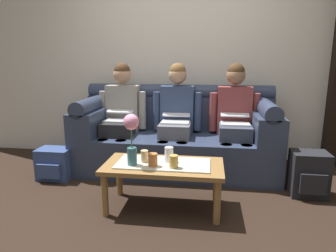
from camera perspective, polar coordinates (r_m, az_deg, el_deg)
ground_plane at (r=2.56m, az=-1.48°, el=-16.97°), size 14.00×14.00×0.00m
back_wall_patterned at (r=3.92m, az=2.57°, el=15.30°), size 6.00×0.12×2.90m
couch at (r=3.50m, az=1.58°, el=-2.18°), size 2.23×0.88×0.96m
person_left at (r=3.57m, az=-8.88°, el=2.67°), size 0.56×0.67×1.22m
person_middle at (r=3.44m, az=1.61°, el=2.44°), size 0.56×0.67×1.22m
person_right at (r=3.43m, az=12.51°, el=2.12°), size 0.56×0.67×1.22m
coffee_table at (r=2.57m, az=-0.88°, el=-8.27°), size 1.00×0.50×0.41m
flower_vase at (r=2.45m, az=-6.94°, el=-1.22°), size 0.13×0.13×0.43m
cup_near_left at (r=2.47m, az=-2.87°, el=-6.40°), size 0.08×0.08×0.11m
cup_near_right at (r=2.43m, az=1.09°, el=-6.73°), size 0.07×0.07×0.10m
cup_far_center at (r=2.57m, az=-4.47°, el=-5.71°), size 0.06×0.06×0.10m
cup_far_left at (r=2.56m, az=0.18°, el=-5.41°), size 0.07×0.07×0.13m
backpack_left at (r=3.47m, az=-20.62°, el=-6.74°), size 0.35×0.29×0.33m
backpack_right at (r=3.15m, az=25.09°, el=-8.27°), size 0.33×0.30×0.42m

